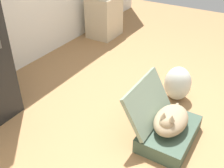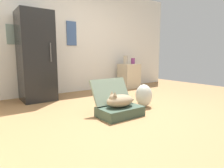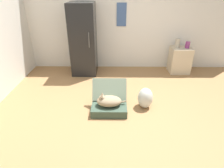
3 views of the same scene
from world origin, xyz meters
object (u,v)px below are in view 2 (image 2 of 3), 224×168
at_px(plastic_bag_white, 144,96).
at_px(vase_short, 133,61).
at_px(refrigerator, 36,57).
at_px(vase_tall, 126,60).
at_px(side_table, 129,76).
at_px(cat, 119,101).
at_px(suitcase_base, 120,111).

bearing_deg(plastic_bag_white, vase_short, 53.04).
distance_m(plastic_bag_white, refrigerator, 2.21).
distance_m(refrigerator, vase_tall, 2.35).
xyz_separation_m(side_table, vase_tall, (-0.13, 0.01, 0.44)).
bearing_deg(plastic_bag_white, cat, -165.58).
bearing_deg(vase_short, side_table, 175.99).
bearing_deg(vase_tall, suitcase_base, -131.87).
height_order(plastic_bag_white, refrigerator, refrigerator).
relative_size(refrigerator, vase_tall, 7.57).
bearing_deg(side_table, vase_tall, 174.67).
xyz_separation_m(refrigerator, side_table, (2.47, 0.05, -0.53)).
xyz_separation_m(suitcase_base, side_table, (1.80, 1.85, 0.26)).
relative_size(suitcase_base, cat, 1.22).
height_order(suitcase_base, refrigerator, refrigerator).
xyz_separation_m(refrigerator, vase_short, (2.60, 0.04, -0.12)).
relative_size(cat, side_table, 0.79).
bearing_deg(vase_tall, plastic_bag_white, -120.72).
height_order(suitcase_base, vase_tall, vase_tall).
relative_size(vase_tall, vase_short, 1.44).
height_order(side_table, vase_tall, vase_tall).
relative_size(suitcase_base, vase_tall, 2.78).
xyz_separation_m(cat, vase_tall, (1.68, 1.86, 0.54)).
height_order(cat, refrigerator, refrigerator).
bearing_deg(side_table, plastic_bag_white, -123.96).
height_order(cat, plastic_bag_white, plastic_bag_white).
height_order(refrigerator, vase_short, refrigerator).
bearing_deg(refrigerator, vase_short, 0.91).
xyz_separation_m(plastic_bag_white, refrigerator, (-1.34, 1.63, 0.67)).
relative_size(suitcase_base, refrigerator, 0.37).
bearing_deg(cat, vase_tall, 47.94).
distance_m(side_table, vase_short, 0.43).
bearing_deg(refrigerator, cat, -69.72).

